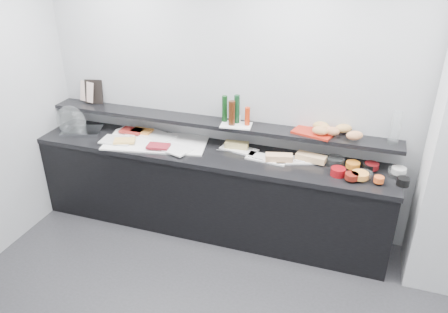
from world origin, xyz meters
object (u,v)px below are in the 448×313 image
(framed_print, at_px, (94,92))
(carafe, at_px, (395,128))
(cloche_base, at_px, (82,131))
(bread_tray, at_px, (314,132))
(condiment_tray, at_px, (236,125))
(sandwich_plate_mid, at_px, (267,159))

(framed_print, relative_size, carafe, 0.87)
(framed_print, bearing_deg, cloche_base, -106.85)
(bread_tray, height_order, carafe, carafe)
(framed_print, height_order, bread_tray, framed_print)
(cloche_base, distance_m, condiment_tray, 1.71)
(bread_tray, xyz_separation_m, carafe, (0.69, -0.02, 0.14))
(cloche_base, relative_size, condiment_tray, 1.35)
(cloche_base, relative_size, bread_tray, 1.10)
(condiment_tray, distance_m, carafe, 1.45)
(sandwich_plate_mid, relative_size, carafe, 1.30)
(sandwich_plate_mid, height_order, framed_print, framed_print)
(sandwich_plate_mid, xyz_separation_m, carafe, (1.09, 0.18, 0.39))
(cloche_base, distance_m, sandwich_plate_mid, 2.03)
(carafe, bearing_deg, bread_tray, 178.75)
(sandwich_plate_mid, distance_m, bread_tray, 0.51)
(cloche_base, height_order, bread_tray, bread_tray)
(bread_tray, distance_m, carafe, 0.71)
(framed_print, xyz_separation_m, carafe, (3.10, -0.06, 0.02))
(sandwich_plate_mid, relative_size, condiment_tray, 1.31)
(bread_tray, bearing_deg, cloche_base, -160.04)
(condiment_tray, bearing_deg, cloche_base, 178.10)
(condiment_tray, xyz_separation_m, bread_tray, (0.74, 0.07, 0.00))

